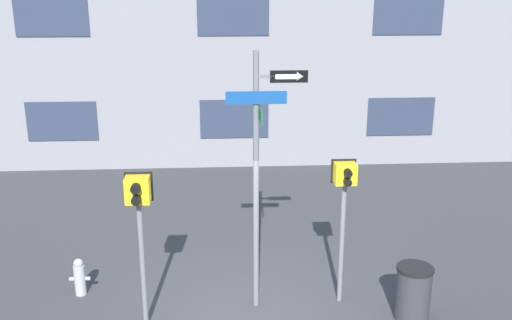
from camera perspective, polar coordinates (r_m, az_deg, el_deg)
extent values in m
plane|color=#38383A|center=(9.35, -0.76, -15.66)|extent=(60.00, 60.00, 0.00)
cube|color=#2D384C|center=(16.78, -18.83, 3.68)|extent=(1.94, 0.03, 1.10)
cube|color=#2D384C|center=(16.19, -2.18, 4.13)|extent=(1.94, 0.03, 1.10)
cube|color=#2D384C|center=(16.99, 14.26, 4.23)|extent=(1.94, 0.03, 1.10)
cube|color=#2D384C|center=(16.40, -19.81, 13.46)|extent=(1.94, 0.03, 1.10)
cube|color=#2D384C|center=(15.80, -2.30, 14.32)|extent=(1.94, 0.03, 1.10)
cube|color=#2D384C|center=(16.62, 15.00, 13.91)|extent=(1.94, 0.03, 1.10)
cylinder|color=slate|center=(8.83, 0.00, -2.64)|extent=(0.09, 0.09, 4.16)
cube|color=slate|center=(8.43, 1.66, 8.34)|extent=(0.48, 0.05, 0.05)
cube|color=#14478C|center=(8.40, 0.03, 6.25)|extent=(0.90, 0.02, 0.19)
cube|color=#196B2D|center=(8.51, 0.40, 4.67)|extent=(0.02, 0.80, 0.17)
cube|color=black|center=(8.44, 3.32, 8.33)|extent=(0.56, 0.02, 0.18)
cube|color=white|center=(8.42, 3.06, 8.32)|extent=(0.32, 0.01, 0.07)
cone|color=white|center=(8.44, 4.42, 8.32)|extent=(0.10, 0.14, 0.14)
cylinder|color=slate|center=(8.87, -11.27, -10.33)|extent=(0.08, 0.08, 2.04)
cube|color=gold|center=(8.39, -11.75, -2.94)|extent=(0.35, 0.26, 0.39)
cube|color=black|center=(8.52, -11.63, -2.62)|extent=(0.41, 0.02, 0.45)
cylinder|color=black|center=(8.19, -11.96, -2.82)|extent=(0.14, 0.12, 0.14)
cylinder|color=black|center=(8.25, -11.89, -3.96)|extent=(0.14, 0.12, 0.14)
cylinder|color=#EA4C14|center=(8.24, -11.91, -2.69)|extent=(0.11, 0.01, 0.11)
cylinder|color=slate|center=(9.46, 8.58, -8.27)|extent=(0.08, 0.08, 2.07)
cube|color=gold|center=(9.02, 8.91, -1.35)|extent=(0.34, 0.26, 0.33)
cube|color=black|center=(9.15, 8.73, -1.08)|extent=(0.40, 0.02, 0.39)
cylinder|color=black|center=(8.82, 9.19, -1.28)|extent=(0.12, 0.12, 0.12)
cylinder|color=black|center=(8.87, 9.15, -2.20)|extent=(0.12, 0.12, 0.12)
cylinder|color=orange|center=(8.87, 9.12, -1.17)|extent=(0.09, 0.01, 0.09)
cylinder|color=#A5A5A8|center=(10.32, -17.19, -11.41)|extent=(0.19, 0.19, 0.53)
sphere|color=#A5A5A8|center=(10.18, -17.35, -9.83)|extent=(0.16, 0.16, 0.16)
cylinder|color=#A5A5A8|center=(10.35, -17.94, -11.25)|extent=(0.08, 0.07, 0.07)
cylinder|color=#A5A5A8|center=(10.28, -16.46, -11.30)|extent=(0.08, 0.07, 0.07)
cylinder|color=#333338|center=(9.49, 15.43, -12.79)|extent=(0.54, 0.54, 0.85)
cylinder|color=black|center=(9.29, 15.65, -10.40)|extent=(0.57, 0.57, 0.04)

